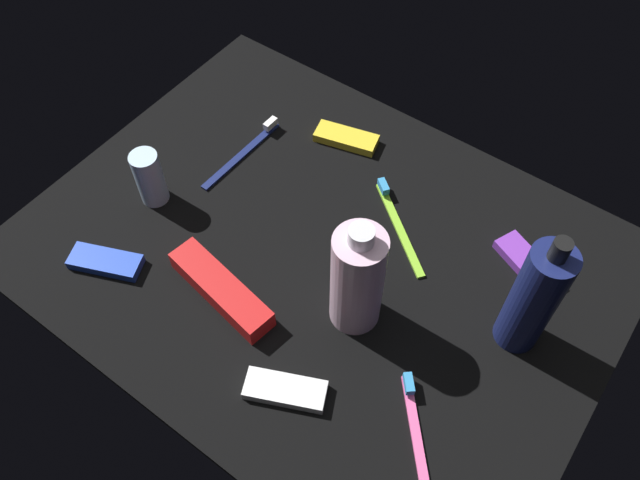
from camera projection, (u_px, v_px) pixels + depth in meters
ground_plane at (320, 254)px, 94.28cm from camera, size 84.00×64.00×1.20cm
lotion_bottle at (534, 298)px, 78.19cm from camera, size 5.81×5.81×21.59cm
bodywash_bottle at (357, 279)px, 80.69cm from camera, size 6.88×6.88×19.37cm
deodorant_stick at (150, 178)px, 95.84cm from camera, size 4.24×4.24×9.39cm
toothbrush_lime at (397, 221)px, 96.24cm from camera, size 14.96×11.97×2.10cm
toothbrush_pink at (417, 436)px, 77.51cm from camera, size 12.71×14.37×2.10cm
toothbrush_navy at (246, 150)px, 104.71cm from camera, size 1.64×18.02×2.10cm
toothpaste_box_red at (221, 289)px, 88.25cm from camera, size 18.08×7.21×3.20cm
snack_bar_yellow at (346, 138)px, 105.99cm from camera, size 11.07×6.51×1.50cm
snack_bar_blue at (106, 262)px, 91.87cm from camera, size 11.14×7.71×1.50cm
snack_bar_white at (285, 390)px, 80.72cm from camera, size 11.12×7.96×1.50cm
snack_bar_purple at (527, 263)px, 91.72cm from camera, size 11.13×7.78×1.50cm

